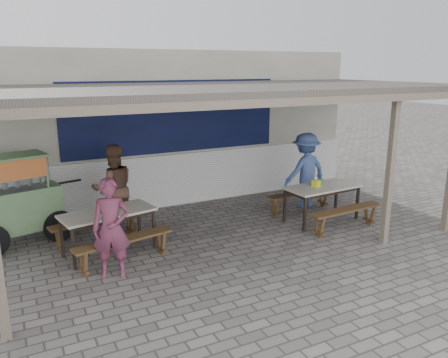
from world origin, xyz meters
TOP-DOWN VIEW (x-y plane):
  - ground at (0.00, 0.00)m, footprint 60.00×60.00m
  - back_wall at (-0.00, 3.58)m, footprint 9.00×1.28m
  - warung_roof at (0.02, 0.90)m, footprint 9.00×4.21m
  - table_left at (-2.24, 0.92)m, footprint 1.65×0.97m
  - bench_left_street at (-2.13, 0.34)m, footprint 1.67×0.58m
  - bench_left_wall at (-2.35, 1.50)m, footprint 1.67×0.58m
  - table_right at (2.09, 0.57)m, footprint 1.60×0.83m
  - bench_right_street at (2.13, -0.11)m, footprint 1.67×0.38m
  - bench_right_wall at (2.04, 1.25)m, footprint 1.67×0.38m
  - vendor_cart at (-3.60, 2.07)m, footprint 1.94×1.14m
  - patron_street_side at (-2.38, 0.02)m, footprint 0.65×0.53m
  - patron_wall_side at (-1.89, 1.95)m, footprint 0.84×0.66m
  - patron_right_table at (2.34, 1.50)m, footprint 1.16×0.74m
  - tissue_box at (1.93, 0.59)m, footprint 0.17×0.17m
  - donation_box at (2.08, 0.69)m, footprint 0.20×0.15m
  - condiment_jar at (-2.10, 1.01)m, footprint 0.08×0.08m
  - condiment_bowl at (-2.36, 0.91)m, footprint 0.20×0.20m

SIDE VIEW (x-z plane):
  - ground at x=0.00m, z-range 0.00..0.00m
  - bench_left_street at x=-2.13m, z-range 0.12..0.57m
  - bench_left_wall at x=-2.35m, z-range 0.12..0.57m
  - bench_right_street at x=2.13m, z-range 0.12..0.57m
  - bench_right_wall at x=2.04m, z-range 0.12..0.57m
  - table_left at x=-2.24m, z-range 0.30..1.05m
  - table_right at x=2.09m, z-range 0.30..1.05m
  - condiment_bowl at x=-2.36m, z-range 0.75..0.79m
  - patron_street_side at x=-2.38m, z-range 0.00..1.55m
  - condiment_jar at x=-2.10m, z-range 0.75..0.84m
  - donation_box at x=2.08m, z-range 0.75..0.87m
  - tissue_box at x=1.93m, z-range 0.75..0.89m
  - patron_right_table at x=2.34m, z-range 0.00..1.71m
  - patron_wall_side at x=-1.89m, z-range 0.00..1.71m
  - vendor_cart at x=-3.60m, z-range 0.07..1.71m
  - back_wall at x=0.00m, z-range -0.03..3.47m
  - warung_roof at x=0.02m, z-range 1.31..4.12m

